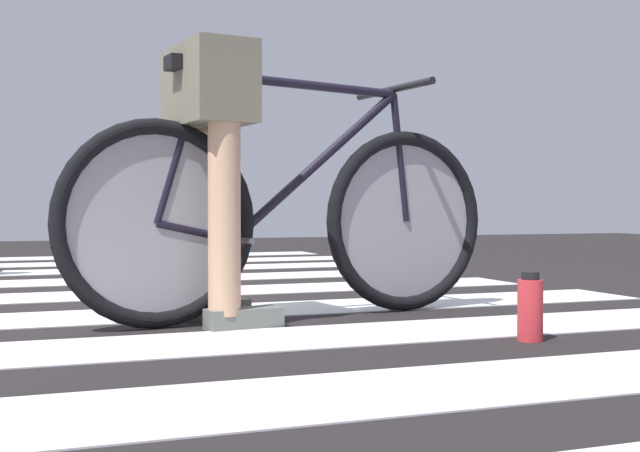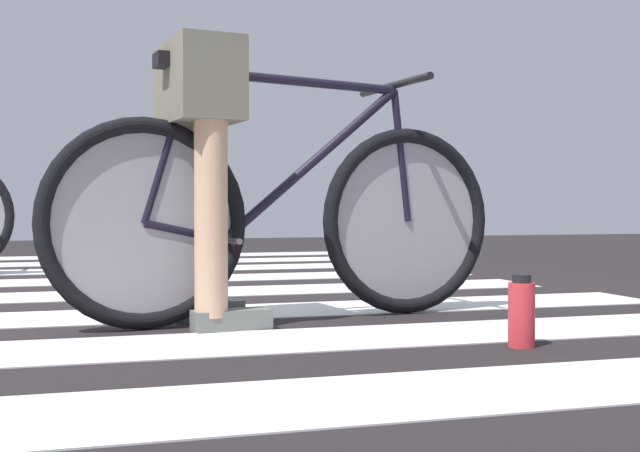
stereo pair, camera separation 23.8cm
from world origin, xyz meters
TOP-DOWN VIEW (x-y plane):
  - ground at (0.00, 0.00)m, footprint 18.00×14.00m
  - crosswalk_markings at (-0.02, 0.27)m, footprint 5.42×6.49m
  - bicycle_1_of_2 at (0.92, -0.80)m, footprint 1.73×0.52m
  - cyclist_1_of_2 at (0.61, -0.84)m, footprint 0.36×0.44m
  - water_bottle at (1.45, -1.53)m, footprint 0.08×0.08m

SIDE VIEW (x-z plane):
  - ground at x=0.00m, z-range 0.00..0.02m
  - crosswalk_markings at x=-0.02m, z-range 0.02..0.02m
  - water_bottle at x=1.45m, z-range 0.01..0.23m
  - bicycle_1_of_2 at x=0.92m, z-range -0.06..0.87m
  - cyclist_1_of_2 at x=0.61m, z-range 0.16..1.14m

